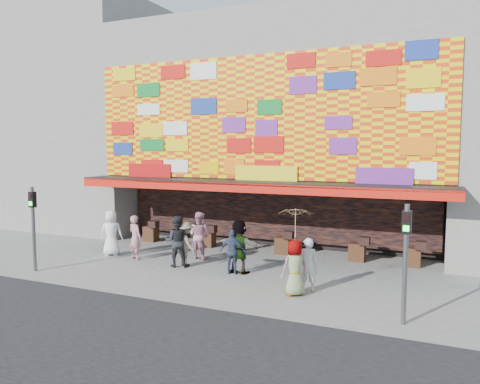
# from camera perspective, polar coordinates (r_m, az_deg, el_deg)

# --- Properties ---
(ground) EXTENTS (90.00, 90.00, 0.00)m
(ground) POSITION_cam_1_polar(r_m,az_deg,el_deg) (15.77, -3.72, -10.64)
(ground) COLOR slate
(ground) RESTS_ON ground
(road_strip) EXTENTS (30.00, 8.00, 0.02)m
(road_strip) POSITION_cam_1_polar(r_m,az_deg,el_deg) (10.80, -20.86, -18.74)
(road_strip) COLOR black
(road_strip) RESTS_ON ground
(shop_building) EXTENTS (15.20, 9.40, 10.00)m
(shop_building) POSITION_cam_1_polar(r_m,az_deg,el_deg) (22.73, 5.88, 7.61)
(shop_building) COLOR gray
(shop_building) RESTS_ON ground
(neighbor_left) EXTENTS (11.00, 8.00, 12.00)m
(neighbor_left) POSITION_cam_1_polar(r_m,az_deg,el_deg) (29.38, -19.38, 8.33)
(neighbor_left) COLOR gray
(neighbor_left) RESTS_ON ground
(signal_left) EXTENTS (0.22, 0.20, 3.00)m
(signal_left) POSITION_cam_1_polar(r_m,az_deg,el_deg) (18.00, -23.90, -3.03)
(signal_left) COLOR #59595B
(signal_left) RESTS_ON ground
(signal_right) EXTENTS (0.22, 0.20, 3.00)m
(signal_right) POSITION_cam_1_polar(r_m,az_deg,el_deg) (12.21, 19.54, -6.73)
(signal_right) COLOR #59595B
(signal_right) RESTS_ON ground
(ped_a) EXTENTS (1.05, 0.88, 1.84)m
(ped_a) POSITION_cam_1_polar(r_m,az_deg,el_deg) (19.69, -15.40, -4.83)
(ped_a) COLOR white
(ped_a) RESTS_ON ground
(ped_b) EXTENTS (0.73, 0.59, 1.74)m
(ped_b) POSITION_cam_1_polar(r_m,az_deg,el_deg) (18.79, -12.65, -5.41)
(ped_b) COLOR #B87780
(ped_b) RESTS_ON ground
(ped_c) EXTENTS (1.11, 0.99, 1.88)m
(ped_c) POSITION_cam_1_polar(r_m,az_deg,el_deg) (17.38, -7.69, -5.97)
(ped_c) COLOR black
(ped_c) RESTS_ON ground
(ped_d) EXTENTS (1.23, 1.03, 1.65)m
(ped_d) POSITION_cam_1_polar(r_m,az_deg,el_deg) (17.48, -6.64, -6.28)
(ped_d) COLOR #7B6E59
(ped_d) RESTS_ON ground
(ped_e) EXTENTS (0.96, 0.52, 1.56)m
(ped_e) POSITION_cam_1_polar(r_m,az_deg,el_deg) (16.28, -0.90, -7.29)
(ped_e) COLOR #323D59
(ped_e) RESTS_ON ground
(ped_f) EXTENTS (1.79, 0.72, 1.88)m
(ped_f) POSITION_cam_1_polar(r_m,az_deg,el_deg) (16.36, -0.10, -6.65)
(ped_f) COLOR gray
(ped_f) RESTS_ON ground
(ped_g) EXTENTS (0.96, 0.94, 1.67)m
(ped_g) POSITION_cam_1_polar(r_m,az_deg,el_deg) (14.05, 6.70, -9.16)
(ped_g) COLOR gray
(ped_g) RESTS_ON ground
(ped_h) EXTENTS (0.70, 0.58, 1.65)m
(ped_h) POSITION_cam_1_polar(r_m,az_deg,el_deg) (14.51, 8.26, -8.74)
(ped_h) COLOR silver
(ped_h) RESTS_ON ground
(ped_i) EXTENTS (0.97, 0.79, 1.86)m
(ped_i) POSITION_cam_1_polar(r_m,az_deg,el_deg) (18.53, -4.99, -5.26)
(ped_i) COLOR #C68093
(ped_i) RESTS_ON ground
(parasol) EXTENTS (1.18, 1.20, 1.87)m
(parasol) POSITION_cam_1_polar(r_m,az_deg,el_deg) (13.78, 6.76, -3.82)
(parasol) COLOR beige
(parasol) RESTS_ON ground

